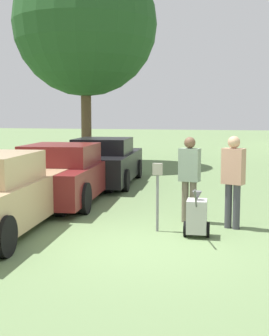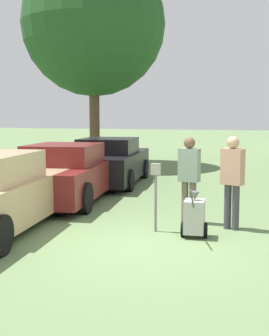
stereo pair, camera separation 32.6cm
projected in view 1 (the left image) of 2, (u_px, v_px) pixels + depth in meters
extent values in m
plane|color=#607A4C|center=(143.00, 246.00, 7.92)|extent=(120.00, 120.00, 0.00)
cylinder|color=black|center=(61.00, 201.00, 10.22)|extent=(0.27, 0.68, 0.66)
cylinder|color=black|center=(4.00, 236.00, 7.28)|extent=(0.27, 0.68, 0.66)
cube|color=maroon|center=(64.00, 179.00, 11.98)|extent=(2.45, 4.84, 0.77)
cube|color=maroon|center=(61.00, 155.00, 11.73)|extent=(1.87, 2.15, 0.51)
cylinder|color=black|center=(48.00, 179.00, 13.55)|extent=(0.27, 0.73, 0.71)
cylinder|color=black|center=(109.00, 180.00, 13.30)|extent=(0.27, 0.73, 0.71)
cylinder|color=black|center=(8.00, 196.00, 10.72)|extent=(0.27, 0.73, 0.71)
cylinder|color=black|center=(85.00, 198.00, 10.47)|extent=(0.27, 0.73, 0.71)
cube|color=black|center=(105.00, 166.00, 15.03)|extent=(2.47, 4.88, 0.81)
cube|color=black|center=(103.00, 146.00, 14.77)|extent=(1.88, 2.16, 0.48)
cylinder|color=black|center=(88.00, 168.00, 16.61)|extent=(0.27, 0.67, 0.65)
cylinder|color=black|center=(138.00, 169.00, 16.36)|extent=(0.27, 0.67, 0.65)
cylinder|color=black|center=(64.00, 179.00, 13.76)|extent=(0.27, 0.67, 0.65)
cylinder|color=black|center=(125.00, 180.00, 13.51)|extent=(0.27, 0.67, 0.65)
cylinder|color=slate|center=(158.00, 203.00, 8.89)|extent=(0.05, 0.05, 1.09)
cube|color=gray|center=(158.00, 169.00, 8.82)|extent=(0.18, 0.09, 0.22)
cylinder|color=#665B4C|center=(193.00, 202.00, 9.62)|extent=(0.14, 0.14, 0.86)
cylinder|color=#665B4C|center=(185.00, 201.00, 9.69)|extent=(0.14, 0.14, 0.86)
cube|color=gray|center=(190.00, 165.00, 9.56)|extent=(0.45, 0.29, 0.68)
sphere|color=brown|center=(190.00, 143.00, 9.51)|extent=(0.23, 0.23, 0.23)
cylinder|color=#3F3F47|center=(236.00, 207.00, 9.07)|extent=(0.14, 0.14, 0.88)
cylinder|color=#3F3F47|center=(228.00, 206.00, 9.17)|extent=(0.14, 0.14, 0.88)
cube|color=tan|center=(233.00, 166.00, 9.03)|extent=(0.47, 0.35, 0.70)
sphere|color=tan|center=(234.00, 142.00, 8.98)|extent=(0.24, 0.24, 0.24)
cube|color=#B2B2AD|center=(197.00, 216.00, 8.50)|extent=(0.40, 0.47, 0.60)
cone|color=#59595B|center=(197.00, 196.00, 8.46)|extent=(0.18, 0.18, 0.16)
cylinder|color=#4C4C4C|center=(196.00, 199.00, 8.00)|extent=(0.08, 0.59, 0.43)
cylinder|color=black|center=(185.00, 229.00, 8.57)|extent=(0.07, 0.28, 0.28)
cylinder|color=black|center=(208.00, 230.00, 8.49)|extent=(0.07, 0.28, 0.28)
cylinder|color=brown|center=(86.00, 126.00, 20.28)|extent=(0.44, 0.44, 3.45)
sphere|color=#234C23|center=(85.00, 24.00, 19.78)|extent=(6.09, 6.09, 6.09)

